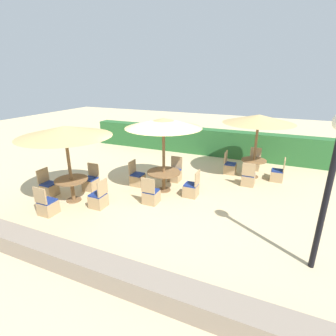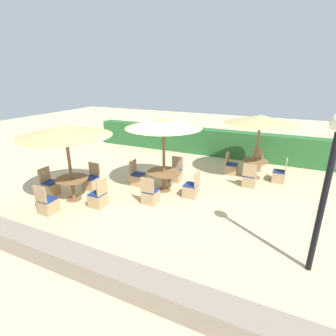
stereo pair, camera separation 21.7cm
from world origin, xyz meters
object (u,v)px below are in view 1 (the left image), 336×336
parasol_front_left (65,132)px  round_table_center (164,175)px  round_table_back_right (254,164)px  patio_chair_back_right_east (277,175)px  patio_chair_center_south (151,196)px  lamp_post (334,164)px  patio_chair_back_right_north (254,164)px  patio_chair_front_left_east (99,199)px  patio_chair_front_left_south (48,206)px  parasol_center (164,123)px  parasol_back_right (259,119)px  patio_chair_back_right_south (248,179)px  patio_chair_center_west (137,178)px  round_table_front_left (72,184)px  patio_chair_front_left_west (49,188)px  patio_chair_back_right_west (230,167)px  patio_chair_front_left_north (91,183)px  patio_chair_center_east (191,189)px  patio_chair_center_north (175,174)px

parasol_front_left → round_table_center: (2.39, 1.93, -1.72)m
round_table_back_right → patio_chair_back_right_east: bearing=-3.3°
patio_chair_center_south → lamp_post: bearing=-15.3°
patio_chair_back_right_north → patio_chair_front_left_east: same height
patio_chair_front_left_south → round_table_center: (2.43, 2.93, 0.32)m
parasol_front_left → patio_chair_front_left_south: parasol_front_left is taller
parasol_center → round_table_center: bearing=180.0°
lamp_post → round_table_back_right: 5.57m
lamp_post → parasol_back_right: (-1.83, 4.95, -0.02)m
round_table_back_right → patio_chair_back_right_south: (-0.05, -0.97, -0.29)m
patio_chair_back_right_north → parasol_center: parasol_center is taller
round_table_back_right → patio_chair_center_west: patio_chair_center_west is taller
patio_chair_back_right_east → patio_chair_back_right_north: size_ratio=1.00×
parasol_front_left → round_table_front_left: (0.00, 0.00, -1.71)m
patio_chair_front_left_west → patio_chair_front_left_south: (1.00, -0.98, 0.00)m
parasol_front_left → patio_chair_back_right_north: bearing=47.5°
patio_chair_back_right_west → patio_chair_front_left_north: size_ratio=1.00×
lamp_post → round_table_front_left: lamp_post is taller
round_table_back_right → patio_chair_center_east: 3.19m
patio_chair_back_right_north → round_table_center: size_ratio=0.79×
patio_chair_front_left_east → patio_chair_front_left_west: (-2.09, 0.01, 0.00)m
patio_chair_front_left_west → patio_chair_center_south: size_ratio=1.00×
parasol_center → patio_chair_center_south: bearing=-88.2°
parasol_center → patio_chair_center_north: parasol_center is taller
patio_chair_front_left_north → patio_chair_front_left_east: bearing=138.2°
patio_chair_back_right_north → parasol_center: bearing=53.3°
lamp_post → patio_chair_back_right_east: bearing=100.4°
patio_chair_back_right_north → round_table_center: (-2.68, -3.60, 0.32)m
patio_chair_back_right_north → patio_chair_center_south: bearing=60.4°
patio_chair_center_north → patio_chair_center_south: (0.03, -2.07, 0.00)m
round_table_center → patio_chair_center_west: 1.16m
round_table_back_right → patio_chair_back_right_east: size_ratio=1.04×
round_table_back_right → patio_chair_center_north: bearing=-149.1°
round_table_back_right → patio_chair_center_east: bearing=-121.9°
parasol_front_left → patio_chair_center_south: size_ratio=3.04×
round_table_back_right → patio_chair_back_right_north: patio_chair_back_right_north is taller
parasol_center → round_table_center: parasol_center is taller
parasol_back_right → patio_chair_center_south: 5.03m
patio_chair_back_right_south → round_table_center: patio_chair_back_right_south is taller
patio_chair_back_right_west → patio_chair_center_east: bearing=-15.4°
lamp_post → round_table_center: lamp_post is taller
patio_chair_front_left_west → patio_chair_front_left_south: bearing=45.4°
patio_chair_back_right_east → patio_chair_center_south: 5.15m
patio_chair_front_left_east → round_table_center: size_ratio=0.79×
patio_chair_back_right_south → round_table_front_left: bearing=-144.6°
patio_chair_center_north → patio_chair_back_right_south: bearing=-165.9°
patio_chair_front_left_south → patio_chair_front_left_north: (0.00, 1.95, 0.00)m
patio_chair_front_left_west → patio_chair_center_west: size_ratio=1.00×
parasol_front_left → patio_chair_back_right_south: bearing=35.4°
lamp_post → patio_chair_back_right_south: 4.87m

